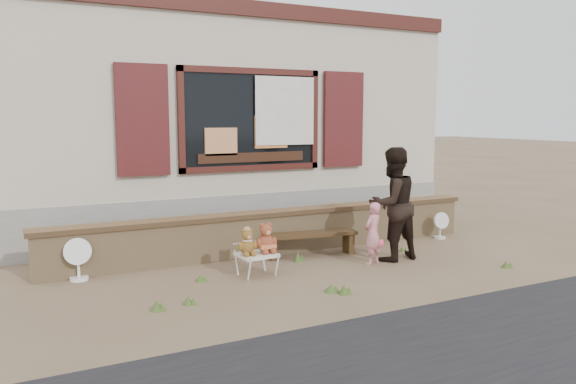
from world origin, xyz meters
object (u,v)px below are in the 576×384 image
adult (392,204)px  child (373,233)px  teddy_bear_right (266,237)px  teddy_bear_left (247,241)px  folding_chair (257,255)px  bench (311,239)px

adult → child: bearing=6.6°
child → adult: adult is taller
child → adult: 0.56m
teddy_bear_right → child: (1.58, -0.22, -0.06)m
teddy_bear_right → adult: 2.01m
teddy_bear_left → child: bearing=-10.6°
folding_chair → teddy_bear_right: teddy_bear_right is taller
bench → teddy_bear_left: (-1.30, -0.61, 0.21)m
teddy_bear_left → adult: (2.25, -0.12, 0.35)m
teddy_bear_left → teddy_bear_right: bearing=-0.0°
bench → child: 1.00m
teddy_bear_left → adult: bearing=-7.6°
folding_chair → adult: adult is taller
folding_chair → adult: 2.19m
folding_chair → teddy_bear_right: bearing=0.0°
teddy_bear_right → adult: bearing=-8.6°
bench → teddy_bear_right: teddy_bear_right is taller
folding_chair → child: 1.74m
bench → teddy_bear_left: size_ratio=4.00×
teddy_bear_left → teddy_bear_right: size_ratio=0.88×
bench → adult: size_ratio=0.87×
teddy_bear_left → teddy_bear_right: 0.28m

